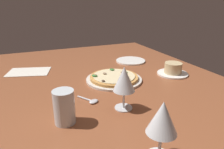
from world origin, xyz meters
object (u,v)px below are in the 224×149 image
at_px(wine_glass_far, 162,119).
at_px(wine_glass_near, 124,80).
at_px(ramekin_on_saucer, 173,70).
at_px(spoon, 92,101).
at_px(water_glass, 64,109).
at_px(pizza_main, 114,78).
at_px(paper_menu, 29,72).
at_px(side_plate, 131,61).

bearing_deg(wine_glass_far, wine_glass_near, 173.96).
xyz_separation_m(ramekin_on_saucer, spoon, (0.13, -0.48, -0.02)).
xyz_separation_m(ramekin_on_saucer, water_glass, (0.23, -0.60, 0.02)).
distance_m(pizza_main, water_glass, 0.40).
bearing_deg(paper_menu, pizza_main, 69.02).
xyz_separation_m(ramekin_on_saucer, paper_menu, (-0.33, -0.69, -0.02)).
relative_size(pizza_main, side_plate, 1.47).
height_order(pizza_main, wine_glass_near, wine_glass_near).
relative_size(ramekin_on_saucer, wine_glass_far, 1.00).
relative_size(ramekin_on_saucer, spoon, 1.68).
height_order(pizza_main, ramekin_on_saucer, ramekin_on_saucer).
distance_m(pizza_main, paper_menu, 0.47).
xyz_separation_m(water_glass, paper_menu, (-0.56, -0.09, -0.05)).
height_order(water_glass, spoon, water_glass).
bearing_deg(water_glass, ramekin_on_saucer, 110.63).
bearing_deg(paper_menu, wine_glass_far, 35.46).
bearing_deg(ramekin_on_saucer, wine_glass_near, -60.82).
xyz_separation_m(wine_glass_near, water_glass, (0.01, -0.21, -0.06)).
height_order(water_glass, paper_menu, water_glass).
xyz_separation_m(paper_menu, spoon, (0.46, 0.21, 0.00)).
relative_size(wine_glass_far, paper_menu, 0.73).
bearing_deg(side_plate, wine_glass_near, -30.35).
height_order(wine_glass_near, water_glass, wine_glass_near).
xyz_separation_m(wine_glass_far, wine_glass_near, (-0.26, 0.03, -0.00)).
distance_m(wine_glass_near, side_plate, 0.60).
xyz_separation_m(ramekin_on_saucer, wine_glass_near, (0.22, -0.39, 0.08)).
distance_m(water_glass, paper_menu, 0.57).
bearing_deg(ramekin_on_saucer, paper_menu, -115.65).
height_order(wine_glass_far, water_glass, wine_glass_far).
bearing_deg(wine_glass_near, pizza_main, 163.86).
bearing_deg(spoon, side_plate, 136.94).
xyz_separation_m(ramekin_on_saucer, side_plate, (-0.29, -0.09, -0.02)).
bearing_deg(water_glass, wine_glass_near, 92.28).
height_order(ramekin_on_saucer, side_plate, ramekin_on_saucer).
xyz_separation_m(pizza_main, paper_menu, (-0.29, -0.37, -0.01)).
height_order(ramekin_on_saucer, water_glass, water_glass).
height_order(wine_glass_far, spoon, wine_glass_far).
bearing_deg(spoon, ramekin_on_saucer, 104.61).
bearing_deg(side_plate, wine_glass_far, -23.03).
bearing_deg(wine_glass_far, side_plate, 156.97).
bearing_deg(water_glass, wine_glass_far, 36.60).
relative_size(water_glass, paper_menu, 0.52).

